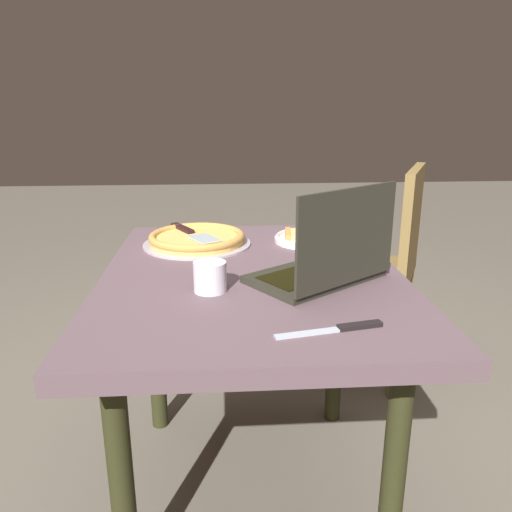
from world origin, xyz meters
name	(u,v)px	position (x,y,z in m)	size (l,w,h in m)	color
ground_plane	(252,483)	(0.00, 0.00, 0.00)	(12.00, 12.00, 0.00)	#655E51
dining_table	(252,301)	(0.00, 0.00, 0.63)	(1.05, 0.82, 0.72)	#5C474F
laptop	(326,261)	(0.10, 0.19, 0.77)	(0.37, 0.40, 0.26)	#2B2A21
pizza_plate	(307,237)	(-0.29, 0.20, 0.73)	(0.22, 0.22, 0.04)	white
pizza_tray	(197,239)	(-0.28, -0.16, 0.74)	(0.35, 0.35, 0.04)	#AAA4AF
table_knife	(340,328)	(0.39, 0.16, 0.72)	(0.07, 0.23, 0.01)	silver
drink_cup	(210,276)	(0.14, -0.11, 0.75)	(0.08, 0.08, 0.08)	silver
chair_near	(380,259)	(-0.68, 0.58, 0.53)	(0.57, 0.57, 0.92)	brown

